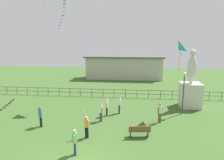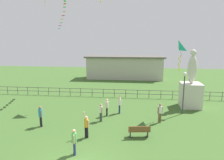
# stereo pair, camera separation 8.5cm
# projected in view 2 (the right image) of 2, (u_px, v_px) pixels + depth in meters

# --- Properties ---
(statue_monument) EXTENTS (1.93, 1.93, 5.69)m
(statue_monument) POSITION_uv_depth(u_px,v_px,m) (191.00, 90.00, 20.65)
(statue_monument) COLOR beige
(statue_monument) RESTS_ON ground_plane
(lamppost) EXTENTS (0.36, 0.36, 3.83)m
(lamppost) POSITION_uv_depth(u_px,v_px,m) (184.00, 83.00, 18.45)
(lamppost) COLOR #38383D
(lamppost) RESTS_ON ground_plane
(park_bench) EXTENTS (1.54, 0.61, 0.85)m
(park_bench) POSITION_uv_depth(u_px,v_px,m) (139.00, 131.00, 14.38)
(park_bench) COLOR brown
(park_bench) RESTS_ON ground_plane
(person_1) EXTENTS (0.29, 0.47, 1.55)m
(person_1) POSITION_uv_depth(u_px,v_px,m) (107.00, 106.00, 18.33)
(person_1) COLOR black
(person_1) RESTS_ON ground_plane
(person_2) EXTENTS (0.42, 0.30, 1.60)m
(person_2) POSITION_uv_depth(u_px,v_px,m) (160.00, 112.00, 16.83)
(person_2) COLOR brown
(person_2) RESTS_ON ground_plane
(person_3) EXTENTS (0.34, 0.35, 1.50)m
(person_3) POSITION_uv_depth(u_px,v_px,m) (101.00, 111.00, 17.13)
(person_3) COLOR #3F4C47
(person_3) RESTS_ON ground_plane
(person_4) EXTENTS (0.36, 0.39, 1.64)m
(person_4) POSITION_uv_depth(u_px,v_px,m) (41.00, 115.00, 16.07)
(person_4) COLOR black
(person_4) RESTS_ON ground_plane
(person_5) EXTENTS (0.29, 0.49, 1.83)m
(person_5) POSITION_uv_depth(u_px,v_px,m) (119.00, 104.00, 18.97)
(person_5) COLOR navy
(person_5) RESTS_ON ground_plane
(person_6) EXTENTS (0.29, 0.47, 1.59)m
(person_6) POSITION_uv_depth(u_px,v_px,m) (74.00, 140.00, 12.11)
(person_6) COLOR navy
(person_6) RESTS_ON ground_plane
(person_7) EXTENTS (0.45, 0.40, 1.83)m
(person_7) POSITION_uv_depth(u_px,v_px,m) (86.00, 125.00, 14.23)
(person_7) COLOR black
(person_7) RESTS_ON ground_plane
(kite_3) EXTENTS (0.77, 1.23, 2.53)m
(kite_3) POSITION_uv_depth(u_px,v_px,m) (178.00, 47.00, 17.63)
(kite_3) COLOR #19B2B2
(waterfront_railing) EXTENTS (36.04, 0.06, 0.95)m
(waterfront_railing) POSITION_uv_depth(u_px,v_px,m) (107.00, 92.00, 24.43)
(waterfront_railing) COLOR #4C4742
(waterfront_railing) RESTS_ON ground_plane
(pavilion_building) EXTENTS (13.24, 3.81, 3.85)m
(pavilion_building) POSITION_uv_depth(u_px,v_px,m) (125.00, 67.00, 35.73)
(pavilion_building) COLOR #B7B2A3
(pavilion_building) RESTS_ON ground_plane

